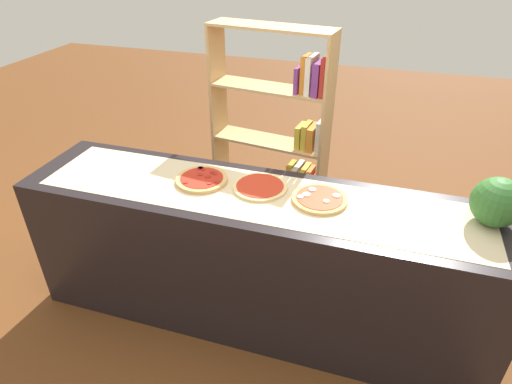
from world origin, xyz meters
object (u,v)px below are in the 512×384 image
watermelon (497,202)px  pizza_plain_1 (260,187)px  pizza_pepperoni_0 (202,179)px  pizza_mozzarella_2 (320,199)px  bookshelf (285,154)px

watermelon → pizza_plain_1: bearing=-178.9°
pizza_pepperoni_0 → pizza_mozzarella_2: bearing=-0.2°
pizza_mozzarella_2 → bookshelf: bookshelf is taller
pizza_plain_1 → watermelon: (1.18, 0.02, 0.11)m
pizza_plain_1 → pizza_mozzarella_2: pizza_mozzarella_2 is taller
watermelon → pizza_pepperoni_0: bearing=-178.2°
pizza_mozzarella_2 → bookshelf: (-0.39, 0.81, -0.18)m
pizza_plain_1 → pizza_mozzarella_2: size_ratio=1.02×
pizza_plain_1 → bookshelf: 0.81m
pizza_mozzarella_2 → watermelon: (0.84, 0.05, 0.11)m
pizza_pepperoni_0 → pizza_mozzarella_2: pizza_pepperoni_0 is taller
pizza_pepperoni_0 → bookshelf: bearing=70.1°
pizza_mozzarella_2 → bookshelf: bearing=115.4°
pizza_plain_1 → pizza_mozzarella_2: 0.34m
pizza_plain_1 → watermelon: watermelon is taller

